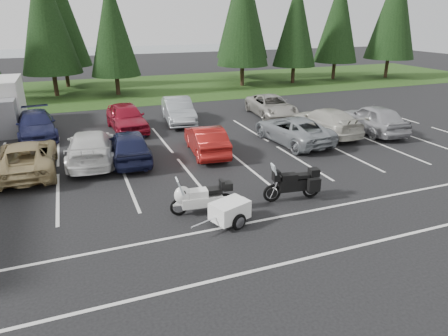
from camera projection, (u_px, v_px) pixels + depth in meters
ground at (188, 188)px, 16.03m from camera, size 120.00×120.00×0.00m
grass_strip at (115, 90)px, 36.92m from camera, size 80.00×16.00×0.01m
lake_water at (117, 57)px, 65.26m from camera, size 70.00×50.00×0.02m
stall_markings at (176, 171)px, 17.77m from camera, size 32.00×16.00×0.01m
conifer_4 at (45, 15)px, 31.94m from camera, size 4.80×4.80×11.17m
conifer_5 at (112, 26)px, 32.82m from camera, size 4.14×4.14×9.63m
conifer_6 at (243, 12)px, 36.90m from camera, size 4.93×4.93×11.48m
conifer_7 at (296, 23)px, 38.81m from camera, size 4.27×4.27×9.94m
conifer_8 at (339, 18)px, 41.23m from camera, size 4.53×4.53×10.56m
conifer_9 at (395, 9)px, 41.80m from camera, size 5.19×5.19×12.10m
conifer_back_b at (58, 12)px, 36.20m from camera, size 4.97×4.97×11.58m
conifer_back_c at (243, 5)px, 41.39m from camera, size 5.50×5.50×12.81m
car_near_2 at (26, 157)px, 17.36m from camera, size 2.40×5.15×1.43m
car_near_3 at (91, 147)px, 18.63m from camera, size 2.63×5.35×1.50m
car_near_4 at (129, 145)px, 18.78m from camera, size 2.03×4.57×1.53m
car_near_5 at (206, 140)px, 19.81m from camera, size 1.93×4.43×1.42m
car_near_6 at (293, 130)px, 21.55m from camera, size 2.85×5.33×1.43m
car_near_7 at (325, 121)px, 23.09m from camera, size 2.27×5.24×1.50m
car_near_8 at (373, 119)px, 23.38m from camera, size 2.39×5.01×1.65m
car_far_1 at (36, 125)px, 22.46m from camera, size 2.44×5.09×1.43m
car_far_2 at (127, 117)px, 23.77m from camera, size 2.20×4.85×1.61m
car_far_3 at (178, 110)px, 25.59m from camera, size 2.14×4.88×1.56m
car_far_4 at (271, 106)px, 27.22m from camera, size 2.71×5.19×1.40m
touring_motorcycle at (202, 194)px, 13.83m from camera, size 2.55×1.00×1.38m
cargo_trailer at (230, 213)px, 13.17m from camera, size 1.99×1.53×0.81m
adventure_motorcycle at (292, 181)px, 14.78m from camera, size 2.58×1.17×1.51m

